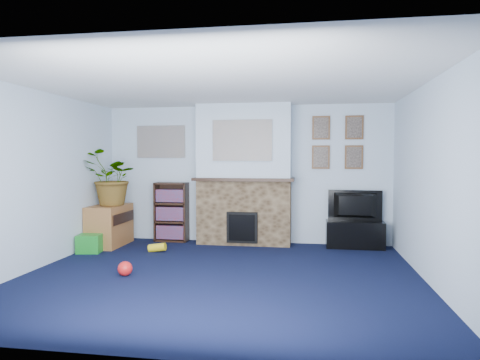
% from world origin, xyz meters
% --- Properties ---
extents(floor, '(5.00, 4.50, 0.01)m').
position_xyz_m(floor, '(0.00, 0.00, 0.00)').
color(floor, black).
rests_on(floor, ground).
extents(ceiling, '(5.00, 4.50, 0.01)m').
position_xyz_m(ceiling, '(0.00, 0.00, 2.40)').
color(ceiling, white).
rests_on(ceiling, wall_back).
extents(wall_back, '(5.00, 0.04, 2.40)m').
position_xyz_m(wall_back, '(0.00, 2.25, 1.20)').
color(wall_back, silver).
rests_on(wall_back, ground).
extents(wall_front, '(5.00, 0.04, 2.40)m').
position_xyz_m(wall_front, '(0.00, -2.25, 1.20)').
color(wall_front, silver).
rests_on(wall_front, ground).
extents(wall_left, '(0.04, 4.50, 2.40)m').
position_xyz_m(wall_left, '(-2.50, 0.00, 1.20)').
color(wall_left, silver).
rests_on(wall_left, ground).
extents(wall_right, '(0.04, 4.50, 2.40)m').
position_xyz_m(wall_right, '(2.50, 0.00, 1.20)').
color(wall_right, silver).
rests_on(wall_right, ground).
extents(chimney_breast, '(1.72, 0.50, 2.40)m').
position_xyz_m(chimney_breast, '(0.00, 2.05, 1.18)').
color(chimney_breast, brown).
rests_on(chimney_breast, ground).
extents(collage_main, '(1.00, 0.03, 0.68)m').
position_xyz_m(collage_main, '(0.00, 1.84, 1.78)').
color(collage_main, gray).
rests_on(collage_main, chimney_breast).
extents(collage_left, '(0.90, 0.03, 0.58)m').
position_xyz_m(collage_left, '(-1.55, 2.23, 1.78)').
color(collage_left, gray).
rests_on(collage_left, wall_back).
extents(portrait_tl, '(0.30, 0.03, 0.40)m').
position_xyz_m(portrait_tl, '(1.30, 2.23, 2.00)').
color(portrait_tl, brown).
rests_on(portrait_tl, wall_back).
extents(portrait_tr, '(0.30, 0.03, 0.40)m').
position_xyz_m(portrait_tr, '(1.85, 2.23, 2.00)').
color(portrait_tr, brown).
rests_on(portrait_tr, wall_back).
extents(portrait_bl, '(0.30, 0.03, 0.40)m').
position_xyz_m(portrait_bl, '(1.30, 2.23, 1.50)').
color(portrait_bl, brown).
rests_on(portrait_bl, wall_back).
extents(portrait_br, '(0.30, 0.03, 0.40)m').
position_xyz_m(portrait_br, '(1.85, 2.23, 1.50)').
color(portrait_br, brown).
rests_on(portrait_br, wall_back).
extents(tv_stand, '(0.93, 0.39, 0.44)m').
position_xyz_m(tv_stand, '(1.86, 2.03, 0.22)').
color(tv_stand, black).
rests_on(tv_stand, ground).
extents(television, '(0.89, 0.18, 0.51)m').
position_xyz_m(television, '(1.86, 2.05, 0.70)').
color(television, black).
rests_on(television, tv_stand).
extents(bookshelf, '(0.58, 0.28, 1.05)m').
position_xyz_m(bookshelf, '(-1.32, 2.11, 0.50)').
color(bookshelf, black).
rests_on(bookshelf, ground).
extents(sideboard, '(0.49, 0.88, 0.69)m').
position_xyz_m(sideboard, '(-2.24, 1.57, 0.35)').
color(sideboard, '#975F30').
rests_on(sideboard, ground).
extents(potted_plant, '(1.07, 1.11, 0.96)m').
position_xyz_m(potted_plant, '(-2.19, 1.52, 1.17)').
color(potted_plant, '#26661E').
rests_on(potted_plant, sideboard).
extents(mantel_clock, '(0.11, 0.06, 0.15)m').
position_xyz_m(mantel_clock, '(-0.10, 2.00, 1.22)').
color(mantel_clock, gold).
rests_on(mantel_clock, chimney_breast).
extents(mantel_candle, '(0.04, 0.04, 0.14)m').
position_xyz_m(mantel_candle, '(0.26, 2.00, 1.23)').
color(mantel_candle, '#B2BFC6').
rests_on(mantel_candle, chimney_breast).
extents(mantel_teddy, '(0.14, 0.14, 0.14)m').
position_xyz_m(mantel_teddy, '(-0.48, 2.00, 1.22)').
color(mantel_teddy, slate).
rests_on(mantel_teddy, chimney_breast).
extents(mantel_can, '(0.07, 0.07, 0.13)m').
position_xyz_m(mantel_can, '(0.72, 2.00, 1.21)').
color(mantel_can, purple).
rests_on(mantel_can, chimney_breast).
extents(green_crate, '(0.40, 0.34, 0.28)m').
position_xyz_m(green_crate, '(-2.30, 1.00, 0.14)').
color(green_crate, '#198C26').
rests_on(green_crate, ground).
extents(toy_ball, '(0.18, 0.18, 0.18)m').
position_xyz_m(toy_ball, '(-1.19, -0.18, 0.09)').
color(toy_ball, red).
rests_on(toy_ball, ground).
extents(toy_block, '(0.23, 0.23, 0.24)m').
position_xyz_m(toy_block, '(-2.30, 1.00, 0.11)').
color(toy_block, purple).
rests_on(toy_block, ground).
extents(toy_tube, '(0.29, 0.13, 0.16)m').
position_xyz_m(toy_tube, '(-1.26, 1.20, 0.07)').
color(toy_tube, yellow).
rests_on(toy_tube, ground).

